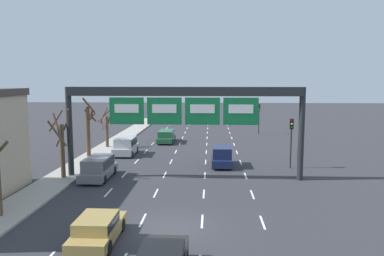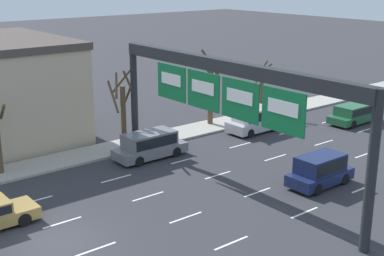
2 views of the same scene
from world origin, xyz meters
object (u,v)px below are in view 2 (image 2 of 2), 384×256
object	(u,v)px
suv_grey	(150,144)
suv_silver	(254,119)
sign_gantry	(225,86)
tree_bare_furthest	(261,88)
tree_bare_third	(123,108)
suv_green	(355,113)
suv_navy	(320,169)
tree_bare_second	(211,88)

from	to	relation	value
suv_grey	suv_silver	world-z (taller)	suv_silver
sign_gantry	tree_bare_furthest	xyz separation A→B (m)	(-9.78, 12.97, -3.52)
tree_bare_third	tree_bare_furthest	bearing A→B (deg)	91.31
suv_green	tree_bare_furthest	size ratio (longest dim) A/B	1.08
suv_grey	sign_gantry	bearing A→B (deg)	3.07
suv_navy	tree_bare_third	size ratio (longest dim) A/B	0.75
sign_gantry	tree_bare_second	world-z (taller)	sign_gantry
suv_green	tree_bare_furthest	xyz separation A→B (m)	(-6.38, -4.15, 1.47)
suv_grey	suv_green	xyz separation A→B (m)	(3.31, 17.48, -0.11)
suv_grey	tree_bare_second	world-z (taller)	tree_bare_second
sign_gantry	tree_bare_third	size ratio (longest dim) A/B	3.43
suv_green	tree_bare_third	distance (m)	18.86
suv_grey	tree_bare_second	distance (m)	8.97
tree_bare_furthest	sign_gantry	bearing A→B (deg)	-52.99
suv_navy	tree_bare_furthest	size ratio (longest dim) A/B	0.91
suv_navy	tree_bare_second	world-z (taller)	tree_bare_second
suv_silver	tree_bare_furthest	world-z (taller)	tree_bare_furthest
tree_bare_third	tree_bare_furthest	xyz separation A→B (m)	(-0.31, 13.59, -0.55)
suv_navy	tree_bare_second	distance (m)	13.74
sign_gantry	tree_bare_second	distance (m)	13.00
tree_bare_third	suv_grey	bearing A→B (deg)	5.36
suv_green	tree_bare_second	size ratio (longest dim) A/B	0.82
suv_grey	suv_green	bearing A→B (deg)	79.27
suv_silver	tree_bare_third	world-z (taller)	tree_bare_third
tree_bare_third	suv_silver	bearing A→B (deg)	74.01
sign_gantry	suv_grey	xyz separation A→B (m)	(-6.71, -0.36, -4.88)
tree_bare_second	tree_bare_third	size ratio (longest dim) A/B	1.09
sign_gantry	suv_grey	world-z (taller)	sign_gantry
tree_bare_second	suv_green	bearing A→B (deg)	54.67
suv_grey	tree_bare_second	xyz separation A→B (m)	(-3.37, 8.06, 2.05)
suv_navy	suv_green	bearing A→B (deg)	117.30
suv_navy	tree_bare_third	distance (m)	13.72
sign_gantry	tree_bare_furthest	size ratio (longest dim) A/B	4.16
suv_grey	suv_green	world-z (taller)	suv_grey
sign_gantry	suv_green	distance (m)	18.16
suv_silver	tree_bare_third	distance (m)	10.27
tree_bare_second	tree_bare_furthest	distance (m)	5.33
suv_silver	suv_green	world-z (taller)	suv_silver
sign_gantry	suv_silver	world-z (taller)	sign_gantry
tree_bare_furthest	suv_grey	bearing A→B (deg)	-77.04
tree_bare_second	suv_navy	bearing A→B (deg)	-13.67
suv_green	tree_bare_third	bearing A→B (deg)	-108.89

